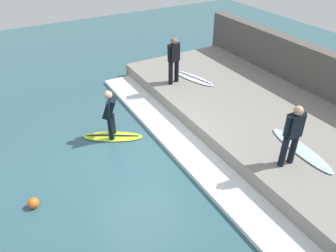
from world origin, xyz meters
name	(u,v)px	position (x,y,z in m)	size (l,w,h in m)	color
ground_plane	(139,157)	(0.00, 0.00, 0.00)	(28.00, 28.00, 0.00)	#335B66
concrete_ledge	(252,111)	(4.01, 0.00, 0.25)	(4.40, 9.95, 0.51)	gray
back_wall	(311,75)	(6.46, 0.00, 0.95)	(0.50, 10.44, 1.90)	#544F49
wave_foam_crest	(179,141)	(1.30, 0.00, 0.06)	(1.01, 9.45, 0.12)	white
surfboard_riding	(113,136)	(-0.27, 1.20, 0.03)	(1.77, 1.32, 0.07)	#BFE02D
surfer_riding	(110,112)	(-0.27, 1.20, 0.88)	(0.56, 0.58, 1.47)	black
surfer_waiting_near	(293,133)	(2.71, -2.56, 1.40)	(0.53, 0.25, 1.59)	black
surfboard_waiting_near	(301,149)	(3.45, -2.38, 0.54)	(0.65, 2.10, 0.06)	silver
surfer_waiting_far	(174,58)	(2.61, 2.60, 1.42)	(0.53, 0.34, 1.61)	black
surfboard_waiting_far	(193,78)	(3.39, 2.51, 0.54)	(0.94, 1.88, 0.07)	white
marker_buoy	(33,203)	(-2.82, -0.48, 0.12)	(0.25, 0.25, 0.25)	orange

